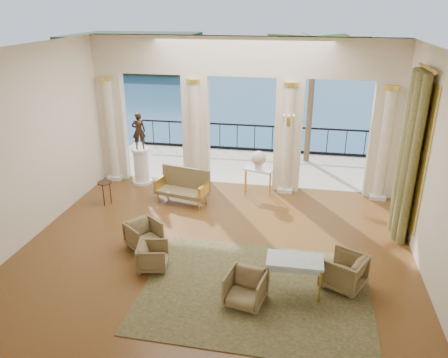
% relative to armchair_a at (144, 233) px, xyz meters
% --- Properties ---
extents(floor, '(9.00, 9.00, 0.00)m').
position_rel_armchair_a_xyz_m(floor, '(1.67, 0.26, -0.36)').
color(floor, '#431F09').
rests_on(floor, ground).
extents(room_walls, '(9.00, 9.00, 9.00)m').
position_rel_armchair_a_xyz_m(room_walls, '(1.67, -0.86, 2.52)').
color(room_walls, white).
rests_on(room_walls, ground).
extents(arcade, '(9.00, 0.56, 4.50)m').
position_rel_armchair_a_xyz_m(arcade, '(1.67, 4.08, 2.23)').
color(arcade, beige).
rests_on(arcade, ground).
extents(terrace, '(10.00, 3.60, 0.10)m').
position_rel_armchair_a_xyz_m(terrace, '(1.67, 6.06, -0.41)').
color(terrace, '#B9AE9B').
rests_on(terrace, ground).
extents(balustrade, '(9.00, 0.06, 1.03)m').
position_rel_armchair_a_xyz_m(balustrade, '(1.67, 7.66, 0.05)').
color(balustrade, black).
rests_on(balustrade, terrace).
extents(palm_tree, '(2.00, 2.00, 4.50)m').
position_rel_armchair_a_xyz_m(palm_tree, '(3.67, 6.86, 3.73)').
color(palm_tree, '#4C3823').
rests_on(palm_tree, terrace).
extents(headland, '(22.00, 18.00, 6.00)m').
position_rel_armchair_a_xyz_m(headland, '(-28.33, 70.26, -3.36)').
color(headland, black).
rests_on(headland, sea).
extents(sea, '(160.00, 160.00, 0.00)m').
position_rel_armchair_a_xyz_m(sea, '(1.67, 60.26, -6.36)').
color(sea, '#1E5486').
rests_on(sea, ground).
extents(curtain, '(0.33, 1.40, 4.09)m').
position_rel_armchair_a_xyz_m(curtain, '(5.95, 1.76, 1.66)').
color(curtain, brown).
rests_on(curtain, ground).
extents(window_frame, '(0.04, 1.60, 3.40)m').
position_rel_armchair_a_xyz_m(window_frame, '(6.14, 1.76, 1.74)').
color(window_frame, gold).
rests_on(window_frame, room_walls).
extents(wall_sconce, '(0.30, 0.11, 0.33)m').
position_rel_armchair_a_xyz_m(wall_sconce, '(3.07, 3.77, 1.87)').
color(wall_sconce, gold).
rests_on(wall_sconce, arcade).
extents(rug, '(4.53, 3.54, 0.02)m').
position_rel_armchair_a_xyz_m(rug, '(2.79, -1.21, -0.35)').
color(rug, '#31381B').
rests_on(rug, ground).
extents(armchair_a, '(0.94, 0.94, 0.71)m').
position_rel_armchair_a_xyz_m(armchair_a, '(0.00, 0.00, 0.00)').
color(armchair_a, '#40371D').
rests_on(armchair_a, ground).
extents(armchair_b, '(0.82, 0.78, 0.73)m').
position_rel_armchair_a_xyz_m(armchair_b, '(2.63, -1.62, 0.01)').
color(armchair_b, '#40371D').
rests_on(armchair_b, ground).
extents(armchair_c, '(0.98, 1.00, 0.78)m').
position_rel_armchair_a_xyz_m(armchair_c, '(4.50, -0.72, 0.03)').
color(armchair_c, '#40371D').
rests_on(armchair_c, ground).
extents(armchair_d, '(0.69, 0.72, 0.64)m').
position_rel_armchair_a_xyz_m(armchair_d, '(0.51, -0.81, -0.04)').
color(armchair_d, '#40371D').
rests_on(armchair_d, ground).
extents(settee, '(1.60, 0.94, 1.00)m').
position_rel_armchair_a_xyz_m(settee, '(0.24, 2.61, 0.14)').
color(settee, '#40371D').
rests_on(settee, ground).
extents(game_table, '(1.10, 0.61, 0.75)m').
position_rel_armchair_a_xyz_m(game_table, '(3.52, -1.08, 0.32)').
color(game_table, '#A4BBC9').
rests_on(game_table, ground).
extents(pedestal, '(0.63, 0.63, 1.15)m').
position_rel_armchair_a_xyz_m(pedestal, '(-1.46, 3.76, 0.20)').
color(pedestal, silver).
rests_on(pedestal, ground).
extents(statue, '(0.48, 0.40, 1.13)m').
position_rel_armchair_a_xyz_m(statue, '(-1.46, 3.76, 1.36)').
color(statue, '#302015').
rests_on(statue, pedestal).
extents(console_table, '(0.88, 0.54, 0.78)m').
position_rel_armchair_a_xyz_m(console_table, '(2.27, 3.56, 0.29)').
color(console_table, silver).
rests_on(console_table, ground).
extents(urn, '(0.43, 0.43, 0.57)m').
position_rel_armchair_a_xyz_m(urn, '(2.27, 3.56, 0.75)').
color(urn, white).
rests_on(urn, console_table).
extents(side_table, '(0.41, 0.41, 0.67)m').
position_rel_armchair_a_xyz_m(side_table, '(-1.90, 2.06, 0.22)').
color(side_table, black).
rests_on(side_table, ground).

